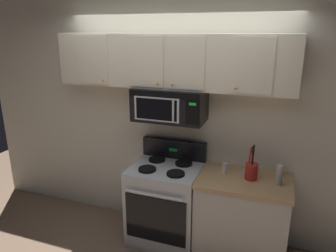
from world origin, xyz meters
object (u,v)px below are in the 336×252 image
object	(u,v)px
over_range_microwave	(170,104)
spice_jar	(280,171)
stove_range	(166,202)
pepper_mill	(279,175)
salt_shaker	(225,168)
utensil_crock_red	(251,170)

from	to	relation	value
over_range_microwave	spice_jar	world-z (taller)	over_range_microwave
stove_range	pepper_mill	distance (m)	1.28
over_range_microwave	salt_shaker	xyz separation A→B (m)	(0.63, -0.05, -0.62)
stove_range	salt_shaker	xyz separation A→B (m)	(0.63, 0.07, 0.49)
spice_jar	utensil_crock_red	bearing A→B (deg)	-147.44
utensil_crock_red	salt_shaker	bearing A→B (deg)	169.08
stove_range	spice_jar	world-z (taller)	stove_range
utensil_crock_red	pepper_mill	size ratio (longest dim) A/B	1.80
pepper_mill	spice_jar	bearing A→B (deg)	88.47
over_range_microwave	spice_jar	xyz separation A→B (m)	(1.17, 0.07, -0.63)
salt_shaker	pepper_mill	distance (m)	0.55
over_range_microwave	utensil_crock_red	world-z (taller)	over_range_microwave
stove_range	over_range_microwave	xyz separation A→B (m)	(-0.00, 0.12, 1.11)
over_range_microwave	salt_shaker	size ratio (longest dim) A/B	6.98
stove_range	spice_jar	xyz separation A→B (m)	(1.17, 0.19, 0.48)
salt_shaker	stove_range	bearing A→B (deg)	-173.51
utensil_crock_red	spice_jar	bearing A→B (deg)	32.56
pepper_mill	spice_jar	size ratio (longest dim) A/B	2.02
stove_range	pepper_mill	xyz separation A→B (m)	(1.16, -0.02, 0.53)
stove_range	pepper_mill	bearing A→B (deg)	-0.85
over_range_microwave	salt_shaker	distance (m)	0.88
salt_shaker	pepper_mill	world-z (taller)	pepper_mill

